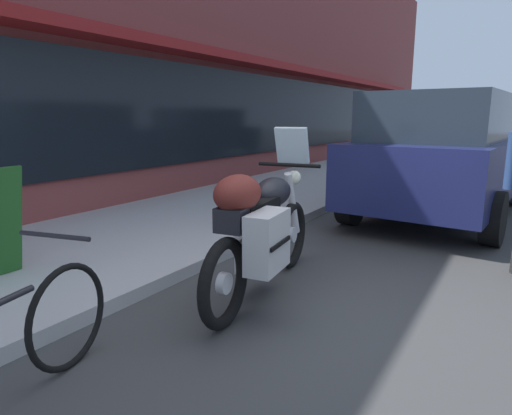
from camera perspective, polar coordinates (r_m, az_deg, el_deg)
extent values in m
plane|color=#383838|center=(3.72, 5.13, -12.48)|extent=(80.00, 80.00, 0.00)
cube|color=brown|center=(13.36, 5.99, 20.39)|extent=(25.69, 0.35, 7.12)
cube|color=black|center=(13.11, 6.63, 11.73)|extent=(17.98, 0.06, 1.80)
cube|color=maroon|center=(13.07, 7.66, 16.53)|extent=(17.98, 0.60, 0.16)
cube|color=#A2A2A2|center=(12.82, 12.52, 4.85)|extent=(30.00, 2.88, 0.12)
torus|color=black|center=(4.54, 4.61, -3.48)|extent=(0.68, 0.17, 0.68)
cylinder|color=silver|center=(4.54, 4.61, -3.48)|extent=(0.17, 0.08, 0.16)
torus|color=black|center=(3.26, -4.10, -9.63)|extent=(0.68, 0.17, 0.68)
cylinder|color=silver|center=(3.26, -4.10, -9.63)|extent=(0.17, 0.08, 0.16)
cube|color=silver|center=(3.82, 0.71, -5.56)|extent=(0.47, 0.35, 0.32)
cylinder|color=silver|center=(3.82, 1.01, -2.92)|extent=(0.95, 0.18, 0.06)
ellipsoid|color=black|center=(3.94, 2.16, 1.98)|extent=(0.55, 0.34, 0.26)
cube|color=black|center=(3.57, -0.36, -0.01)|extent=(0.63, 0.31, 0.11)
cube|color=black|center=(3.28, -2.73, -1.42)|extent=(0.31, 0.25, 0.18)
cylinder|color=silver|center=(4.46, 4.68, 0.48)|extent=(0.35, 0.11, 0.67)
cylinder|color=black|center=(4.29, 4.23, 5.45)|extent=(0.11, 0.62, 0.04)
cube|color=silver|center=(4.35, 4.63, 7.91)|extent=(0.19, 0.34, 0.35)
sphere|color=#EAEACC|center=(4.46, 4.90, 3.86)|extent=(0.14, 0.14, 0.14)
cube|color=#AAAAAA|center=(3.27, 1.46, -4.36)|extent=(0.46, 0.25, 0.44)
cube|color=black|center=(3.22, 3.17, -4.63)|extent=(0.37, 0.06, 0.03)
ellipsoid|color=#591E19|center=(3.29, -2.37, 1.82)|extent=(0.52, 0.38, 0.28)
torus|color=black|center=(3.00, -22.88, -12.75)|extent=(0.65, 0.19, 0.65)
cylinder|color=black|center=(2.80, -24.39, -3.32)|extent=(0.14, 0.47, 0.03)
cube|color=#191E4C|center=(7.54, 23.26, 4.88)|extent=(4.74, 2.17, 0.85)
cube|color=#232D38|center=(7.23, 23.24, 10.58)|extent=(3.25, 1.84, 0.65)
cube|color=#383838|center=(9.77, 26.08, 3.96)|extent=(0.30, 1.82, 0.24)
cylinder|color=black|center=(9.27, 19.73, 3.61)|extent=(0.68, 0.27, 0.66)
cylinder|color=black|center=(6.44, 12.02, 0.76)|extent=(0.68, 0.27, 0.66)
cylinder|color=black|center=(5.96, 28.11, -1.25)|extent=(0.68, 0.27, 0.66)
cylinder|color=navy|center=(4.88, 29.89, 5.22)|extent=(0.10, 0.10, 0.55)
cube|color=black|center=(12.94, 26.95, 6.85)|extent=(4.65, 2.05, 0.77)
cube|color=#232D38|center=(12.64, 27.11, 10.00)|extent=(3.17, 1.78, 0.66)
cube|color=#383838|center=(15.20, 27.77, 6.15)|extent=(0.21, 1.94, 0.24)
cylinder|color=black|center=(14.60, 23.68, 6.02)|extent=(0.67, 0.24, 0.66)
cylinder|color=black|center=(11.62, 21.22, 5.00)|extent=(0.67, 0.24, 0.66)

